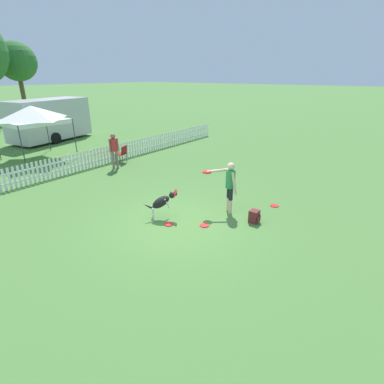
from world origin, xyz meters
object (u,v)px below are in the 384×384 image
object	(u,v)px
canopy_tent_main	(32,115)
tree_left_grove	(17,62)
leaping_dog	(162,202)
spectator_standing	(114,148)
frisbee_near_dog	(169,224)
equipment_trailer	(49,119)
frisbee_midfield	(204,225)
backpack_on_grass	(254,216)
folding_chair_blue_left	(122,153)
frisbee_near_handler	(274,206)
handler_person	(229,182)

from	to	relation	value
canopy_tent_main	tree_left_grove	bearing A→B (deg)	65.88
leaping_dog	spectator_standing	size ratio (longest dim) A/B	0.55
frisbee_near_dog	canopy_tent_main	size ratio (longest dim) A/B	0.10
leaping_dog	equipment_trailer	size ratio (longest dim) A/B	0.15
canopy_tent_main	leaping_dog	bearing A→B (deg)	-97.50
frisbee_midfield	canopy_tent_main	world-z (taller)	canopy_tent_main
backpack_on_grass	folding_chair_blue_left	distance (m)	8.12
leaping_dog	frisbee_near_dog	world-z (taller)	leaping_dog
equipment_trailer	frisbee_midfield	bearing A→B (deg)	-115.02
leaping_dog	tree_left_grove	xyz separation A→B (m)	(7.73, 23.94, 4.46)
frisbee_near_handler	frisbee_midfield	distance (m)	2.70
handler_person	equipment_trailer	bearing A→B (deg)	31.73
spectator_standing	equipment_trailer	distance (m)	8.36
folding_chair_blue_left	frisbee_near_handler	bearing A→B (deg)	69.91
handler_person	leaping_dog	bearing A→B (deg)	90.27
frisbee_near_dog	equipment_trailer	bearing A→B (deg)	72.55
frisbee_midfield	folding_chair_blue_left	xyz separation A→B (m)	(2.97, 6.85, 0.48)
frisbee_near_handler	handler_person	bearing A→B (deg)	142.87
frisbee_midfield	folding_chair_blue_left	distance (m)	7.49
frisbee_near_handler	folding_chair_blue_left	xyz separation A→B (m)	(0.49, 7.90, 0.48)
spectator_standing	backpack_on_grass	bearing A→B (deg)	108.12
frisbee_midfield	frisbee_near_handler	bearing A→B (deg)	-22.93
frisbee_midfield	equipment_trailer	size ratio (longest dim) A/B	0.05
frisbee_near_handler	canopy_tent_main	xyz separation A→B (m)	(-1.57, 11.80, 2.16)
frisbee_midfield	backpack_on_grass	size ratio (longest dim) A/B	0.72
leaping_dog	backpack_on_grass	xyz separation A→B (m)	(1.38, -2.30, -0.34)
equipment_trailer	tree_left_grove	xyz separation A→B (m)	(3.64, 10.68, 3.64)
folding_chair_blue_left	spectator_standing	size ratio (longest dim) A/B	0.52
leaping_dog	backpack_on_grass	world-z (taller)	leaping_dog
folding_chair_blue_left	frisbee_near_dog	bearing A→B (deg)	43.03
folding_chair_blue_left	canopy_tent_main	xyz separation A→B (m)	(-2.06, 3.90, 1.68)
frisbee_near_handler	folding_chair_blue_left	world-z (taller)	folding_chair_blue_left
leaping_dog	frisbee_near_dog	xyz separation A→B (m)	(-0.22, -0.42, -0.51)
frisbee_near_handler	frisbee_midfield	xyz separation A→B (m)	(-2.48, 1.05, 0.00)
canopy_tent_main	tree_left_grove	world-z (taller)	tree_left_grove
spectator_standing	tree_left_grove	xyz separation A→B (m)	(5.28, 18.87, 4.02)
handler_person	backpack_on_grass	world-z (taller)	handler_person
frisbee_near_dog	canopy_tent_main	distance (m)	10.24
backpack_on_grass	equipment_trailer	world-z (taller)	equipment_trailer
frisbee_near_handler	tree_left_grove	xyz separation A→B (m)	(4.90, 26.27, 4.97)
leaping_dog	canopy_tent_main	distance (m)	9.70
frisbee_near_dog	folding_chair_blue_left	xyz separation A→B (m)	(3.53, 6.00, 0.48)
frisbee_midfield	spectator_standing	xyz separation A→B (m)	(2.11, 6.34, 0.95)
frisbee_near_dog	spectator_standing	world-z (taller)	spectator_standing
frisbee_midfield	equipment_trailer	world-z (taller)	equipment_trailer
handler_person	frisbee_near_handler	distance (m)	1.91
canopy_tent_main	folding_chair_blue_left	bearing A→B (deg)	-62.13
frisbee_near_handler	frisbee_midfield	size ratio (longest dim) A/B	1.00
leaping_dog	equipment_trailer	xyz separation A→B (m)	(4.09, 13.26, 0.82)
frisbee_midfield	backpack_on_grass	distance (m)	1.47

